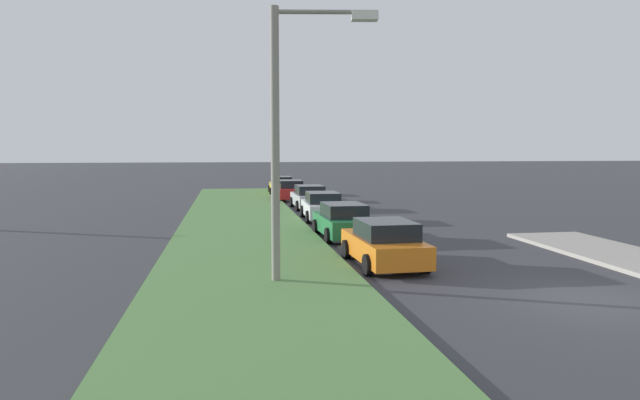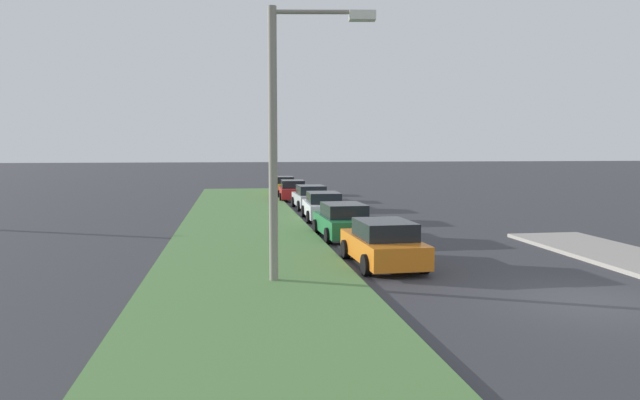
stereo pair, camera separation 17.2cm
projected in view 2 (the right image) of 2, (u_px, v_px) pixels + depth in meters
ground at (590, 301)px, 14.04m from camera, size 300.00×300.00×0.00m
grass_median at (247, 242)px, 22.65m from camera, size 60.00×6.00×0.12m
parked_car_orange at (383, 244)px, 18.26m from camera, size 4.35×2.12×1.47m
parked_car_green at (343, 221)px, 23.94m from camera, size 4.35×2.11×1.47m
parked_car_white at (323, 206)px, 30.12m from camera, size 4.35×2.11×1.47m
parked_car_silver at (310, 197)px, 35.72m from camera, size 4.34×2.10×1.47m
parked_car_red at (292, 190)px, 41.65m from camera, size 4.36×2.13×1.47m
parked_car_yellow at (283, 186)px, 47.19m from camera, size 4.36×2.13×1.47m
streetlight at (286, 124)px, 15.45m from camera, size 0.69×2.87×7.50m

